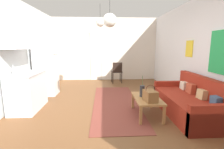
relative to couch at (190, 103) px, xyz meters
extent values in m
cube|color=brown|center=(-1.83, 0.12, -0.32)|extent=(5.10, 8.26, 0.10)
cube|color=silver|center=(-1.83, 4.00, 1.08)|extent=(4.70, 0.10, 2.71)
cube|color=white|center=(-2.24, 3.94, 0.75)|extent=(0.46, 0.02, 2.05)
cube|color=white|center=(-1.76, 3.94, 0.75)|extent=(0.46, 0.02, 2.05)
cube|color=white|center=(-2.00, 3.93, 1.81)|extent=(1.02, 0.03, 0.06)
cube|color=silver|center=(0.47, 0.12, 1.08)|extent=(0.10, 7.86, 2.71)
cube|color=green|center=(0.41, -0.33, 1.12)|extent=(0.02, 0.84, 0.87)
cube|color=yellow|center=(0.41, 0.99, 1.17)|extent=(0.02, 0.34, 0.43)
cube|color=blue|center=(-4.06, 1.05, 1.39)|extent=(0.02, 0.32, 0.40)
cube|color=brown|center=(-1.59, 0.82, -0.27)|extent=(1.17, 3.31, 0.01)
cube|color=maroon|center=(-0.08, 0.00, -0.06)|extent=(0.87, 1.91, 0.43)
cube|color=maroon|center=(0.27, 0.00, 0.15)|extent=(0.15, 1.91, 0.85)
cube|color=maroon|center=(-0.08, -0.90, 0.01)|extent=(0.87, 0.11, 0.57)
cube|color=maroon|center=(-0.08, 0.90, 0.01)|extent=(0.87, 0.11, 0.57)
cube|color=#3D5B7F|center=(0.13, -0.63, 0.25)|extent=(0.13, 0.19, 0.19)
cube|color=tan|center=(0.13, -0.20, 0.25)|extent=(0.16, 0.21, 0.21)
cube|color=#B74C33|center=(0.12, 0.23, 0.27)|extent=(0.14, 0.23, 0.23)
cube|color=beige|center=(0.13, 0.58, 0.25)|extent=(0.14, 0.20, 0.20)
cube|color=#A87542|center=(-0.96, 0.01, 0.12)|extent=(0.54, 0.94, 0.04)
cube|color=#A87542|center=(-1.19, -0.42, -0.09)|extent=(0.05, 0.05, 0.37)
cube|color=#A87542|center=(-0.74, -0.42, -0.09)|extent=(0.05, 0.05, 0.37)
cube|color=#A87542|center=(-1.19, 0.44, -0.09)|extent=(0.05, 0.05, 0.37)
cube|color=#A87542|center=(-0.74, 0.44, -0.09)|extent=(0.05, 0.05, 0.37)
cylinder|color=#2D2D33|center=(-1.06, 0.09, 0.26)|extent=(0.11, 0.11, 0.25)
cylinder|color=#477F42|center=(-1.06, 0.09, 0.50)|extent=(0.01, 0.01, 0.22)
cube|color=brown|center=(-0.97, -0.23, 0.25)|extent=(0.26, 0.34, 0.22)
torus|color=#512319|center=(-0.97, -0.23, 0.38)|extent=(0.20, 0.01, 0.20)
cube|color=white|center=(-3.67, 1.76, 0.61)|extent=(0.60, 0.58, 1.77)
cube|color=#4C4C51|center=(-3.37, 1.76, 0.98)|extent=(0.01, 0.56, 0.01)
cylinder|color=#B7BABF|center=(-3.35, 1.60, 1.19)|extent=(0.02, 0.02, 0.25)
cylinder|color=#B7BABF|center=(-3.35, 1.60, 0.66)|extent=(0.02, 0.02, 0.39)
cube|color=silver|center=(-3.72, 0.53, 0.16)|extent=(0.56, 1.03, 0.86)
cube|color=#B7BABF|center=(-3.72, 0.53, 0.60)|extent=(0.59, 1.06, 0.03)
cube|color=#999BA0|center=(-3.72, 0.40, 0.56)|extent=(0.36, 0.40, 0.10)
cylinder|color=#B7BABF|center=(-3.95, 0.40, 0.72)|extent=(0.02, 0.02, 0.20)
cube|color=silver|center=(-3.85, 0.53, 1.48)|extent=(0.32, 0.93, 0.62)
cylinder|color=black|center=(-1.19, 3.49, -0.05)|extent=(0.03, 0.03, 0.45)
cylinder|color=black|center=(-1.55, 3.46, -0.05)|extent=(0.03, 0.03, 0.45)
cylinder|color=black|center=(-1.17, 3.15, -0.05)|extent=(0.03, 0.03, 0.45)
cylinder|color=black|center=(-1.52, 3.13, -0.05)|extent=(0.03, 0.03, 0.45)
cube|color=black|center=(-1.36, 3.31, 0.18)|extent=(0.45, 0.43, 0.04)
cube|color=black|center=(-1.34, 3.13, 0.39)|extent=(0.38, 0.06, 0.39)
sphere|color=white|center=(-1.77, 0.03, 1.75)|extent=(0.27, 0.27, 0.27)
cylinder|color=black|center=(-1.99, 1.63, 2.24)|extent=(0.01, 0.01, 0.39)
sphere|color=white|center=(-1.99, 1.63, 1.92)|extent=(0.25, 0.25, 0.25)
camera|label=1|loc=(-1.91, -3.39, 1.26)|focal=26.49mm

